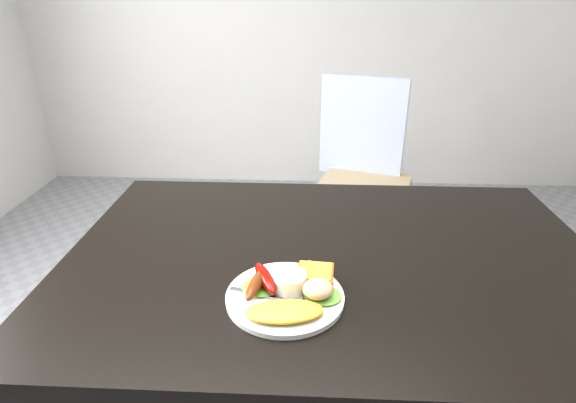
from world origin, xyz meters
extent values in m
cube|color=black|center=(0.00, 0.00, 0.73)|extent=(1.20, 0.80, 0.04)
cube|color=tan|center=(0.20, 1.06, 0.45)|extent=(0.51, 0.51, 0.05)
imported|color=navy|center=(-0.38, 0.45, 0.69)|extent=(0.50, 0.34, 1.38)
cylinder|color=white|center=(-0.10, -0.17, 0.76)|extent=(0.23, 0.23, 0.01)
ellipsoid|color=#468325|center=(-0.14, -0.16, 0.77)|extent=(0.08, 0.07, 0.01)
ellipsoid|color=#2F8F19|center=(-0.03, -0.18, 0.77)|extent=(0.09, 0.08, 0.01)
ellipsoid|color=orange|center=(-0.10, -0.24, 0.77)|extent=(0.15, 0.08, 0.02)
ellipsoid|color=#5F2B05|center=(-0.15, -0.17, 0.78)|extent=(0.04, 0.10, 0.02)
ellipsoid|color=#690D03|center=(-0.14, -0.15, 0.78)|extent=(0.07, 0.11, 0.03)
cylinder|color=white|center=(-0.09, -0.16, 0.78)|extent=(0.08, 0.08, 0.04)
cube|color=#975C36|center=(-0.06, -0.12, 0.77)|extent=(0.10, 0.10, 0.01)
cube|color=#965D1C|center=(-0.04, -0.13, 0.78)|extent=(0.08, 0.08, 0.01)
ellipsoid|color=beige|center=(-0.04, -0.19, 0.79)|extent=(0.07, 0.07, 0.03)
cube|color=#ADAFB7|center=(-0.13, -0.18, 0.76)|extent=(0.14, 0.05, 0.00)
camera|label=1|loc=(-0.06, -0.87, 1.29)|focal=28.00mm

